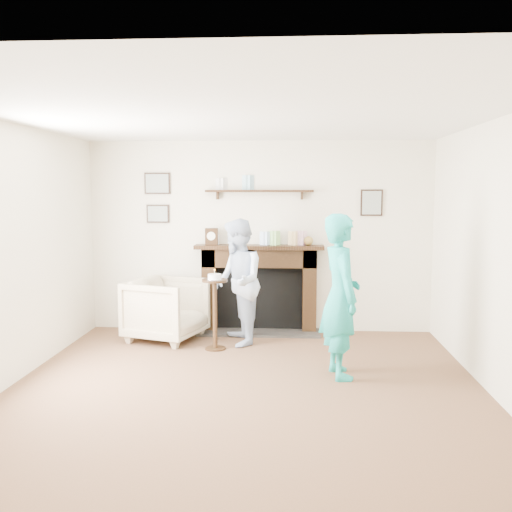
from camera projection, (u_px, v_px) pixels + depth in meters
The scene contains 6 objects.
ground at pixel (244, 396), 5.18m from camera, with size 5.00×5.00×0.00m, color brown.
room_shell at pixel (249, 214), 5.68m from camera, with size 4.54×5.02×2.52m.
armchair at pixel (167, 340), 7.13m from camera, with size 0.83×0.85×0.77m, color tan.
man at pixel (237, 344), 6.93m from camera, with size 0.74×0.58×1.52m, color #AEC2D9.
woman at pixel (339, 376), 5.75m from camera, with size 0.60×0.39×1.63m, color teal.
pedestal_table at pixel (215, 300), 6.64m from camera, with size 0.30×0.30×0.95m.
Camera 1 is at (0.42, -4.98, 1.86)m, focal length 40.00 mm.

